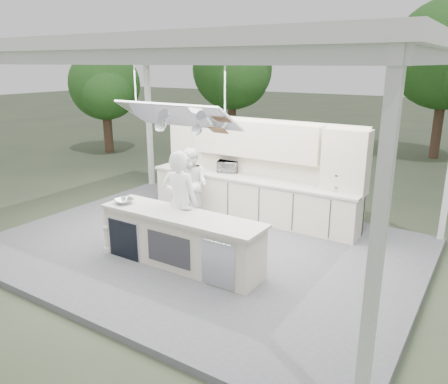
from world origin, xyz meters
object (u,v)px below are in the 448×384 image
Objects in this scene: sous_chef at (192,184)px; back_counter at (250,198)px; head_chef at (180,204)px; demo_island at (180,239)px.

back_counter is at bearing 33.67° from sous_chef.
head_chef is at bearing -91.83° from back_counter.
head_chef is at bearing 125.90° from demo_island.
demo_island is 1.58× the size of head_chef.
sous_chef is (-1.01, 1.71, -0.17)m from head_chef.
back_counter is at bearing -101.01° from head_chef.
demo_island is at bearing -86.37° from back_counter.
head_chef is (-0.26, 0.35, 0.51)m from demo_island.
head_chef is 1.21× the size of sous_chef.
demo_island is at bearing -59.15° from sous_chef.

